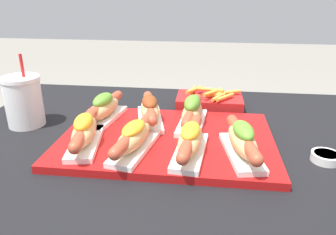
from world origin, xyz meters
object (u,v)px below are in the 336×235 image
serving_tray (167,139)px  fries_basket (210,101)px  hot_dog_6 (192,112)px  drink_cup (24,101)px  hot_dog_3 (242,141)px  sauce_bowl (326,157)px  hot_dog_2 (190,140)px  hot_dog_5 (150,110)px  hot_dog_1 (134,137)px  hot_dog_4 (104,108)px  hot_dog_0 (84,131)px

serving_tray → fries_basket: fries_basket is taller
hot_dog_6 → drink_cup: bearing=-178.2°
fries_basket → hot_dog_3: bearing=-78.4°
hot_dog_6 → sauce_bowl: bearing=-22.3°
hot_dog_3 → hot_dog_2: bearing=-174.7°
sauce_bowl → drink_cup: size_ratio=0.32×
hot_dog_2 → hot_dog_5: 0.21m
sauce_bowl → drink_cup: 0.76m
hot_dog_1 → hot_dog_4: hot_dog_4 is taller
hot_dog_2 → hot_dog_6: hot_dog_6 is taller
hot_dog_4 → hot_dog_0: bearing=-89.1°
hot_dog_0 → drink_cup: 0.25m
serving_tray → hot_dog_6: bearing=53.8°
serving_tray → drink_cup: drink_cup is taller
serving_tray → hot_dog_4: 0.20m
hot_dog_1 → hot_dog_4: bearing=126.3°
serving_tray → hot_dog_3: hot_dog_3 is taller
hot_dog_0 → hot_dog_2: size_ratio=0.99×
hot_dog_6 → hot_dog_5: bearing=175.6°
hot_dog_0 → drink_cup: (-0.22, 0.13, 0.02)m
hot_dog_4 → hot_dog_2: bearing=-34.0°
hot_dog_2 → hot_dog_3: 0.11m
hot_dog_4 → drink_cup: size_ratio=1.10×
hot_dog_5 → sauce_bowl: hot_dog_5 is taller
hot_dog_2 → hot_dog_6: 0.16m
hot_dog_1 → drink_cup: 0.36m
hot_dog_5 → fries_basket: size_ratio=1.05×
hot_dog_0 → drink_cup: size_ratio=1.10×
hot_dog_2 → hot_dog_3: size_ratio=1.01×
hot_dog_3 → hot_dog_5: hot_dog_3 is taller
drink_cup → fries_basket: bearing=22.7°
serving_tray → hot_dog_4: size_ratio=2.35×
hot_dog_4 → hot_dog_5: (0.12, 0.01, -0.00)m
hot_dog_0 → hot_dog_4: bearing=90.9°
hot_dog_4 → fries_basket: 0.34m
hot_dog_1 → hot_dog_3: 0.23m
hot_dog_6 → sauce_bowl: (0.30, -0.12, -0.04)m
hot_dog_5 → fries_basket: bearing=49.6°
hot_dog_5 → fries_basket: hot_dog_5 is taller
hot_dog_3 → hot_dog_6: size_ratio=0.99×
hot_dog_2 → serving_tray: bearing=125.6°
hot_dog_1 → hot_dog_3: size_ratio=1.00×
hot_dog_2 → hot_dog_5: size_ratio=1.02×
hot_dog_3 → sauce_bowl: (0.18, 0.03, -0.04)m
hot_dog_2 → hot_dog_4: 0.29m
serving_tray → hot_dog_6: (0.06, 0.08, 0.04)m
hot_dog_2 → sauce_bowl: 0.30m
hot_dog_0 → drink_cup: drink_cup is taller
hot_dog_1 → sauce_bowl: (0.42, 0.04, -0.04)m
hot_dog_4 → serving_tray: bearing=-23.3°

